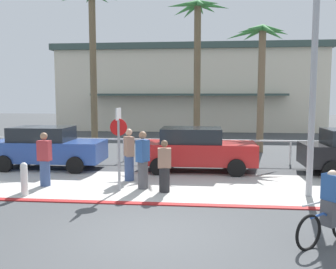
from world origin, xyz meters
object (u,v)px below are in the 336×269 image
object	(u,v)px
car_red_2	(196,149)
pedestrian_0	(129,157)
pedestrian_2	(164,169)
pedestrian_3	(143,162)
palm_tree_2	(261,53)
cyclist_blue_0	(330,209)
palm_tree_1	(197,36)
palm_tree_0	(92,37)
bollard_0	(24,179)
car_blue_1	(47,147)
pedestrian_1	(45,161)
streetlight_curb	(317,46)
stop_sign_bike_lane	(119,137)

from	to	relation	value
car_red_2	pedestrian_0	distance (m)	2.93
pedestrian_2	pedestrian_3	world-z (taller)	pedestrian_3
palm_tree_2	cyclist_blue_0	world-z (taller)	palm_tree_2
palm_tree_1	pedestrian_0	xyz separation A→B (m)	(-2.14, -7.53, -5.18)
palm_tree_1	palm_tree_2	bearing A→B (deg)	-7.77
palm_tree_1	car_red_2	world-z (taller)	palm_tree_1
palm_tree_0	palm_tree_1	xyz separation A→B (m)	(5.60, 0.29, -0.01)
bollard_0	cyclist_blue_0	bearing A→B (deg)	-19.05
car_blue_1	pedestrian_1	bearing A→B (deg)	-67.71
bollard_0	car_blue_1	world-z (taller)	car_blue_1
palm_tree_0	palm_tree_1	world-z (taller)	palm_tree_0
palm_tree_0	car_blue_1	distance (m)	7.49
car_blue_1	car_red_2	world-z (taller)	same
cyclist_blue_0	pedestrian_1	bearing A→B (deg)	153.14
palm_tree_1	bollard_0	bearing A→B (deg)	-116.26
bollard_0	palm_tree_2	distance (m)	13.10
palm_tree_1	pedestrian_0	bearing A→B (deg)	-105.89
car_blue_1	pedestrian_0	bearing A→B (deg)	-26.07
streetlight_curb	palm_tree_2	xyz separation A→B (m)	(-0.23, 8.72, 0.81)
stop_sign_bike_lane	cyclist_blue_0	bearing A→B (deg)	-34.41
car_blue_1	pedestrian_2	world-z (taller)	car_blue_1
car_blue_1	car_red_2	xyz separation A→B (m)	(5.97, 0.06, 0.00)
pedestrian_0	pedestrian_2	xyz separation A→B (m)	(1.37, -1.38, -0.11)
cyclist_blue_0	pedestrian_2	bearing A→B (deg)	136.69
palm_tree_0	pedestrian_1	world-z (taller)	palm_tree_0
bollard_0	pedestrian_0	size ratio (longest dim) A/B	0.55
palm_tree_0	pedestrian_2	size ratio (longest dim) A/B	5.33
car_red_2	palm_tree_1	bearing A→B (deg)	91.15
cyclist_blue_0	streetlight_curb	bearing A→B (deg)	80.17
bollard_0	pedestrian_2	bearing A→B (deg)	11.38
palm_tree_2	car_blue_1	bearing A→B (deg)	-149.89
car_blue_1	car_red_2	bearing A→B (deg)	0.56
car_blue_1	pedestrian_3	size ratio (longest dim) A/B	2.41
pedestrian_3	pedestrian_2	bearing A→B (deg)	-25.94
palm_tree_0	pedestrian_3	bearing A→B (deg)	-63.57
palm_tree_1	pedestrian_2	distance (m)	10.40
car_red_2	cyclist_blue_0	xyz separation A→B (m)	(2.79, -6.73, -0.18)
car_blue_1	pedestrian_1	distance (m)	3.04
pedestrian_0	pedestrian_1	distance (m)	2.75
stop_sign_bike_lane	pedestrian_1	world-z (taller)	stop_sign_bike_lane
stop_sign_bike_lane	streetlight_curb	xyz separation A→B (m)	(5.63, -0.26, 2.60)
stop_sign_bike_lane	pedestrian_3	world-z (taller)	stop_sign_bike_lane
cyclist_blue_0	pedestrian_1	xyz separation A→B (m)	(-7.61, 3.85, 0.12)
cyclist_blue_0	pedestrian_1	world-z (taller)	pedestrian_1
palm_tree_2	pedestrian_0	bearing A→B (deg)	-127.18
palm_tree_2	bollard_0	bearing A→B (deg)	-130.86
pedestrian_3	palm_tree_2	bearing A→B (deg)	59.82
bollard_0	car_red_2	xyz separation A→B (m)	(4.91, 4.07, 0.35)
streetlight_curb	car_blue_1	xyz separation A→B (m)	(-9.32, 3.45, -3.41)
bollard_0	palm_tree_2	world-z (taller)	palm_tree_2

